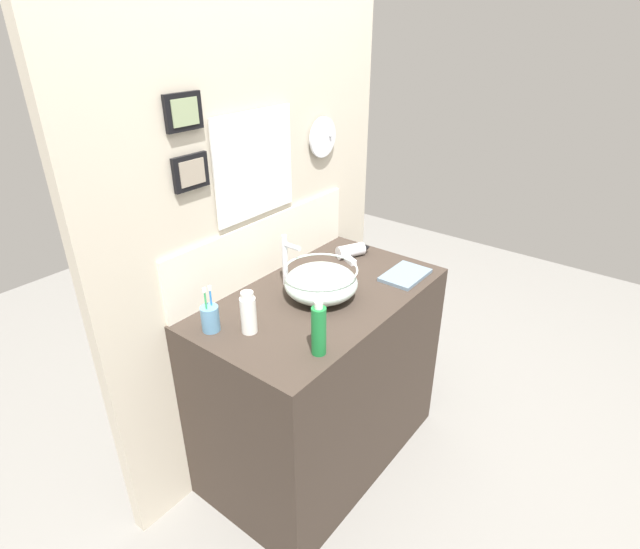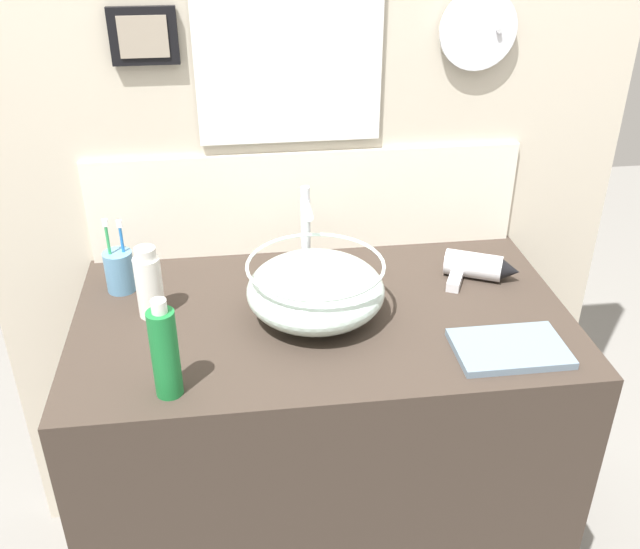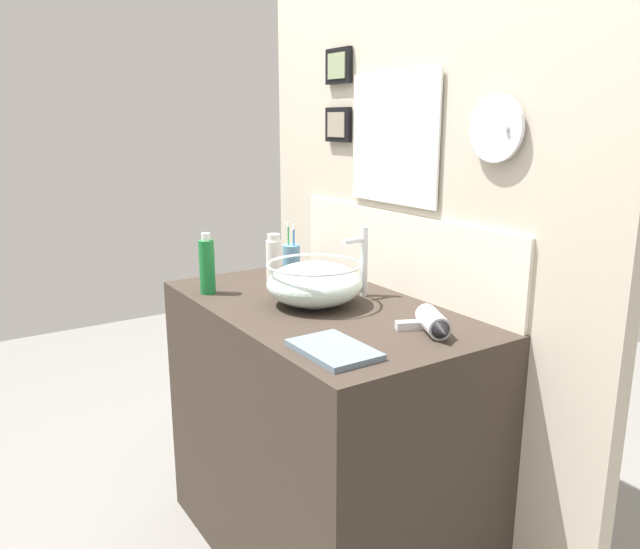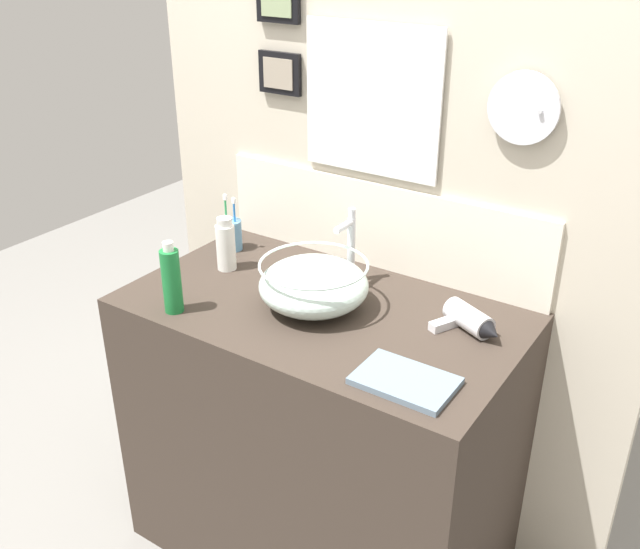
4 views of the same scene
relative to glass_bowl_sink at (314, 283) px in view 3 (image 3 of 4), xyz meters
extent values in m
cube|color=#382D26|center=(0.02, 0.01, -0.53)|extent=(1.12, 0.64, 0.91)
cube|color=beige|center=(0.02, 0.37, 0.22)|extent=(1.64, 0.06, 2.41)
cube|color=silver|center=(0.02, 0.33, 0.06)|extent=(1.10, 0.02, 0.27)
cube|color=white|center=(-0.02, 0.33, 0.44)|extent=(0.38, 0.01, 0.37)
cube|color=white|center=(-0.02, 0.32, 0.44)|extent=(0.44, 0.01, 0.43)
cylinder|color=silver|center=(0.42, 0.32, 0.48)|extent=(0.19, 0.01, 0.19)
cylinder|color=silver|center=(0.47, 0.33, 0.48)|extent=(0.01, 0.06, 0.01)
cube|color=black|center=(-0.34, 0.32, 0.69)|extent=(0.15, 0.02, 0.13)
cube|color=gray|center=(-0.34, 0.32, 0.69)|extent=(0.11, 0.01, 0.09)
cube|color=black|center=(-0.34, 0.32, 0.49)|extent=(0.15, 0.02, 0.13)
cube|color=gray|center=(-0.34, 0.32, 0.49)|extent=(0.11, 0.01, 0.09)
ellipsoid|color=silver|center=(0.00, 0.00, 0.00)|extent=(0.31, 0.31, 0.14)
torus|color=silver|center=(0.00, 0.00, 0.06)|extent=(0.30, 0.30, 0.01)
torus|color=#B2B7BC|center=(0.00, 0.00, -0.07)|extent=(0.12, 0.12, 0.01)
cylinder|color=silver|center=(0.00, 0.20, 0.03)|extent=(0.02, 0.02, 0.20)
cylinder|color=silver|center=(0.00, 0.16, 0.12)|extent=(0.02, 0.08, 0.02)
cylinder|color=silver|center=(0.00, 0.20, 0.15)|extent=(0.02, 0.02, 0.03)
cylinder|color=silver|center=(0.41, 0.13, -0.04)|extent=(0.15, 0.12, 0.06)
cone|color=black|center=(0.49, 0.09, -0.04)|extent=(0.06, 0.07, 0.05)
cube|color=silver|center=(0.35, 0.10, -0.06)|extent=(0.07, 0.09, 0.02)
cylinder|color=#598CB2|center=(-0.45, 0.18, -0.02)|extent=(0.07, 0.07, 0.10)
cylinder|color=blue|center=(-0.43, 0.18, 0.01)|extent=(0.01, 0.01, 0.16)
cube|color=white|center=(-0.43, 0.18, 0.10)|extent=(0.01, 0.01, 0.02)
cylinder|color=green|center=(-0.46, 0.17, 0.02)|extent=(0.01, 0.01, 0.17)
cube|color=white|center=(-0.46, 0.17, 0.11)|extent=(0.01, 0.01, 0.02)
cylinder|color=#197233|center=(-0.31, -0.23, 0.02)|extent=(0.05, 0.05, 0.18)
cylinder|color=silver|center=(-0.31, -0.23, 0.12)|extent=(0.03, 0.03, 0.03)
cylinder|color=white|center=(-0.36, 0.06, 0.00)|extent=(0.06, 0.06, 0.14)
cylinder|color=silver|center=(-0.36, 0.06, 0.08)|extent=(0.05, 0.05, 0.03)
cube|color=slate|center=(0.38, -0.19, -0.06)|extent=(0.23, 0.16, 0.02)
camera|label=1|loc=(-1.44, -1.11, 0.98)|focal=28.00mm
camera|label=2|loc=(-0.16, -1.34, 0.80)|focal=40.00mm
camera|label=3|loc=(1.61, -1.03, 0.50)|focal=35.00mm
camera|label=4|loc=(0.98, -1.45, 0.91)|focal=40.00mm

